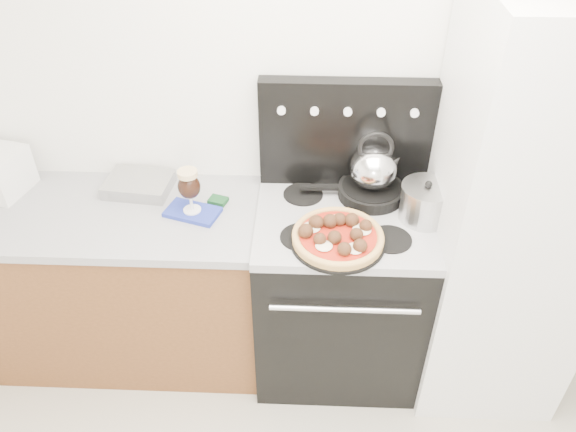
# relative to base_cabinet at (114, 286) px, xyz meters

# --- Properties ---
(room_shell) EXTENTS (3.52, 3.01, 2.52)m
(room_shell) POSITION_rel_base_cabinet_xyz_m (1.02, -0.91, 0.82)
(room_shell) COLOR #B4AD9C
(room_shell) RESTS_ON ground
(base_cabinet) EXTENTS (1.45, 0.60, 0.86)m
(base_cabinet) POSITION_rel_base_cabinet_xyz_m (0.00, 0.00, 0.00)
(base_cabinet) COLOR brown
(base_cabinet) RESTS_ON ground
(countertop) EXTENTS (1.48, 0.63, 0.04)m
(countertop) POSITION_rel_base_cabinet_xyz_m (0.00, 0.00, 0.45)
(countertop) COLOR #9E9EA3
(countertop) RESTS_ON base_cabinet
(stove_body) EXTENTS (0.76, 0.65, 0.88)m
(stove_body) POSITION_rel_base_cabinet_xyz_m (1.10, -0.02, 0.01)
(stove_body) COLOR black
(stove_body) RESTS_ON ground
(cooktop) EXTENTS (0.76, 0.65, 0.04)m
(cooktop) POSITION_rel_base_cabinet_xyz_m (1.10, -0.02, 0.47)
(cooktop) COLOR #ADADB2
(cooktop) RESTS_ON stove_body
(backguard) EXTENTS (0.76, 0.08, 0.50)m
(backguard) POSITION_rel_base_cabinet_xyz_m (1.10, 0.25, 0.74)
(backguard) COLOR black
(backguard) RESTS_ON cooktop
(fridge) EXTENTS (0.64, 0.68, 1.90)m
(fridge) POSITION_rel_base_cabinet_xyz_m (1.80, -0.05, 0.52)
(fridge) COLOR silver
(fridge) RESTS_ON ground
(foil_sheet) EXTENTS (0.31, 0.24, 0.06)m
(foil_sheet) POSITION_rel_base_cabinet_xyz_m (0.17, 0.16, 0.50)
(foil_sheet) COLOR silver
(foil_sheet) RESTS_ON countertop
(oven_mitt) EXTENTS (0.26, 0.20, 0.02)m
(oven_mitt) POSITION_rel_base_cabinet_xyz_m (0.44, -0.01, 0.48)
(oven_mitt) COLOR #22319E
(oven_mitt) RESTS_ON countertop
(beer_glass) EXTENTS (0.12, 0.12, 0.21)m
(beer_glass) POSITION_rel_base_cabinet_xyz_m (0.44, -0.01, 0.59)
(beer_glass) COLOR black
(beer_glass) RESTS_ON oven_mitt
(pizza_pan) EXTENTS (0.45, 0.45, 0.01)m
(pizza_pan) POSITION_rel_base_cabinet_xyz_m (1.07, -0.20, 0.50)
(pizza_pan) COLOR black
(pizza_pan) RESTS_ON cooktop
(pizza) EXTENTS (0.43, 0.43, 0.05)m
(pizza) POSITION_rel_base_cabinet_xyz_m (1.07, -0.20, 0.53)
(pizza) COLOR tan
(pizza) RESTS_ON pizza_pan
(skillet) EXTENTS (0.30, 0.30, 0.05)m
(skillet) POSITION_rel_base_cabinet_xyz_m (1.23, 0.13, 0.52)
(skillet) COLOR black
(skillet) RESTS_ON cooktop
(tea_kettle) EXTENTS (0.25, 0.25, 0.23)m
(tea_kettle) POSITION_rel_base_cabinet_xyz_m (1.23, 0.13, 0.66)
(tea_kettle) COLOR silver
(tea_kettle) RESTS_ON skillet
(stock_pot) EXTENTS (0.24, 0.24, 0.15)m
(stock_pot) POSITION_rel_base_cabinet_xyz_m (1.44, -0.02, 0.57)
(stock_pot) COLOR #BDBDBD
(stock_pot) RESTS_ON cooktop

